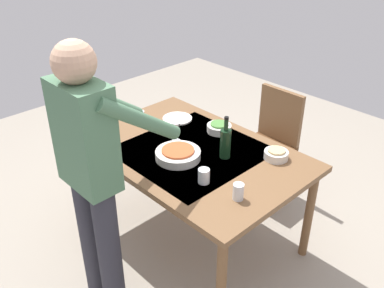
# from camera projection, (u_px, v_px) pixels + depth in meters

# --- Properties ---
(ground_plane) EXTENTS (6.00, 6.00, 0.00)m
(ground_plane) POSITION_uv_depth(u_px,v_px,m) (192.00, 234.00, 3.29)
(ground_plane) COLOR #9E9384
(dining_table) EXTENTS (1.54, 1.03, 0.76)m
(dining_table) POSITION_uv_depth(u_px,v_px,m) (192.00, 159.00, 2.94)
(dining_table) COLOR brown
(dining_table) RESTS_ON ground_plane
(chair_near) EXTENTS (0.40, 0.40, 0.91)m
(chair_near) POSITION_uv_depth(u_px,v_px,m) (271.00, 137.00, 3.55)
(chair_near) COLOR #523019
(chair_near) RESTS_ON ground_plane
(person_server) EXTENTS (0.42, 0.61, 1.69)m
(person_server) POSITION_uv_depth(u_px,v_px,m) (92.00, 169.00, 2.33)
(person_server) COLOR #2D2D38
(person_server) RESTS_ON ground_plane
(wine_bottle) EXTENTS (0.07, 0.07, 0.30)m
(wine_bottle) POSITION_uv_depth(u_px,v_px,m) (225.00, 142.00, 2.78)
(wine_bottle) COLOR black
(wine_bottle) RESTS_ON dining_table
(wine_glass_left) EXTENTS (0.07, 0.07, 0.15)m
(wine_glass_left) POSITION_uv_depth(u_px,v_px,m) (176.00, 128.00, 2.97)
(wine_glass_left) COLOR white
(wine_glass_left) RESTS_ON dining_table
(water_cup_near_left) EXTENTS (0.08, 0.08, 0.10)m
(water_cup_near_left) POSITION_uv_depth(u_px,v_px,m) (90.00, 129.00, 3.07)
(water_cup_near_left) COLOR silver
(water_cup_near_left) RESTS_ON dining_table
(water_cup_near_right) EXTENTS (0.06, 0.06, 0.10)m
(water_cup_near_right) POSITION_uv_depth(u_px,v_px,m) (238.00, 192.00, 2.41)
(water_cup_near_right) COLOR silver
(water_cup_near_right) RESTS_ON dining_table
(water_cup_far_left) EXTENTS (0.07, 0.07, 0.09)m
(water_cup_far_left) POSITION_uv_depth(u_px,v_px,m) (204.00, 176.00, 2.56)
(water_cup_far_left) COLOR silver
(water_cup_far_left) RESTS_ON dining_table
(water_cup_far_right) EXTENTS (0.07, 0.07, 0.09)m
(water_cup_far_right) POSITION_uv_depth(u_px,v_px,m) (140.00, 117.00, 3.26)
(water_cup_far_right) COLOR silver
(water_cup_far_right) RESTS_ON dining_table
(serving_bowl_pasta) EXTENTS (0.30, 0.30, 0.07)m
(serving_bowl_pasta) POSITION_uv_depth(u_px,v_px,m) (178.00, 154.00, 2.80)
(serving_bowl_pasta) COLOR silver
(serving_bowl_pasta) RESTS_ON dining_table
(side_bowl_salad) EXTENTS (0.18, 0.18, 0.07)m
(side_bowl_salad) POSITION_uv_depth(u_px,v_px,m) (219.00, 128.00, 3.13)
(side_bowl_salad) COLOR silver
(side_bowl_salad) RESTS_ON dining_table
(side_bowl_bread) EXTENTS (0.16, 0.16, 0.07)m
(side_bowl_bread) POSITION_uv_depth(u_px,v_px,m) (276.00, 154.00, 2.80)
(side_bowl_bread) COLOR silver
(side_bowl_bread) RESTS_ON dining_table
(dinner_plate_near) EXTENTS (0.23, 0.23, 0.01)m
(dinner_plate_near) POSITION_uv_depth(u_px,v_px,m) (177.00, 119.00, 3.32)
(dinner_plate_near) COLOR silver
(dinner_plate_near) RESTS_ON dining_table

